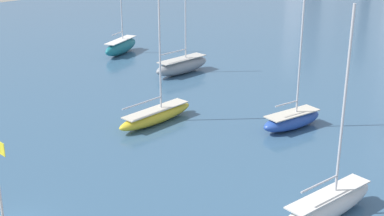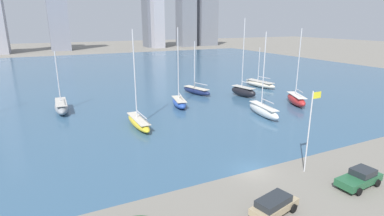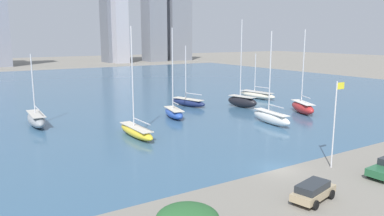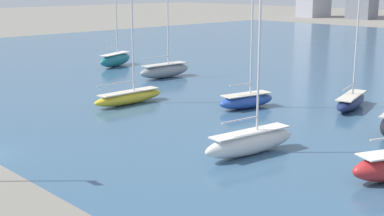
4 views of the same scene
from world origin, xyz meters
name	(u,v)px [view 4 (image 4 of 4)]	position (x,y,z in m)	size (l,w,h in m)	color
sailboat_gray	(165,70)	(-17.57, 33.85, 1.07)	(2.48, 8.78, 11.03)	gray
sailboat_blue	(246,100)	(3.29, 27.65, 0.96)	(3.57, 7.34, 15.05)	#284CA8
sailboat_navy	(351,101)	(11.20, 35.80, 0.85)	(4.35, 8.80, 11.91)	#19234C
sailboat_yellow	(129,96)	(-7.22, 19.66, 0.88)	(2.10, 9.37, 14.96)	yellow
sailboat_white	(250,141)	(14.11, 15.61, 1.07)	(2.93, 9.17, 14.43)	white
sailboat_teal	(116,59)	(-31.35, 35.04, 1.16)	(4.76, 8.36, 13.17)	#1E757F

